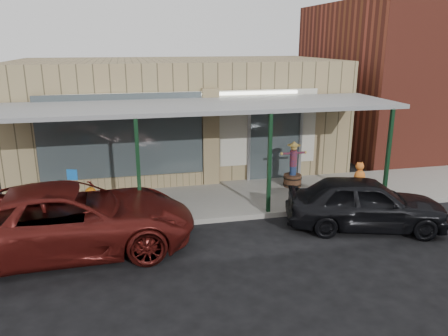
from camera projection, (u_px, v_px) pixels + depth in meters
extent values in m
plane|color=black|center=(223.00, 257.00, 10.23)|extent=(120.00, 120.00, 0.00)
cube|color=gray|center=(198.00, 201.00, 13.58)|extent=(40.00, 3.20, 0.15)
cube|color=#8D7C56|center=(178.00, 114.00, 17.32)|extent=(12.00, 6.00, 4.20)
cube|color=#3F4A4D|center=(122.00, 138.00, 13.96)|extent=(5.20, 0.06, 2.80)
cube|color=#3F4A4D|center=(275.00, 141.00, 15.29)|extent=(1.80, 0.06, 2.80)
cube|color=#8D7C56|center=(211.00, 139.00, 14.68)|extent=(0.55, 0.30, 3.40)
cube|color=#8D7C56|center=(125.00, 183.00, 14.44)|extent=(5.20, 0.30, 0.50)
cube|color=beige|center=(189.00, 131.00, 14.51)|extent=(9.00, 0.02, 2.60)
cube|color=white|center=(189.00, 95.00, 14.15)|extent=(7.50, 0.03, 0.10)
cube|color=gray|center=(196.00, 106.00, 12.75)|extent=(12.00, 3.00, 0.12)
cube|color=black|center=(139.00, 173.00, 11.43)|extent=(0.10, 0.10, 2.95)
cube|color=black|center=(269.00, 165.00, 12.19)|extent=(0.10, 0.10, 2.95)
cube|color=black|center=(388.00, 157.00, 12.97)|extent=(0.10, 0.10, 2.95)
cube|color=maroon|center=(448.00, 77.00, 20.68)|extent=(12.00, 8.00, 6.50)
cylinder|color=brown|center=(292.00, 180.00, 14.74)|extent=(0.70, 0.70, 0.40)
cylinder|color=navy|center=(293.00, 170.00, 14.64)|extent=(0.26, 0.26, 0.30)
cylinder|color=maroon|center=(293.00, 158.00, 14.52)|extent=(0.28, 0.28, 0.55)
sphere|color=gold|center=(294.00, 147.00, 14.41)|extent=(0.22, 0.22, 0.22)
cone|color=gold|center=(294.00, 143.00, 14.38)|extent=(0.36, 0.36, 0.14)
cylinder|color=brown|center=(91.00, 201.00, 12.87)|extent=(0.71, 0.71, 0.37)
ellipsoid|color=orange|center=(91.00, 191.00, 12.78)|extent=(0.30, 0.30, 0.24)
cylinder|color=#4C471E|center=(90.00, 187.00, 12.74)|extent=(0.04, 0.04, 0.06)
cylinder|color=gray|center=(75.00, 199.00, 11.91)|extent=(0.04, 0.04, 1.12)
cube|color=blue|center=(72.00, 175.00, 11.71)|extent=(0.28, 0.12, 0.29)
imported|color=black|center=(365.00, 203.00, 11.67)|extent=(4.47, 2.78, 1.42)
ellipsoid|color=#ED5C29|center=(360.00, 177.00, 12.40)|extent=(0.33, 0.27, 0.42)
sphere|color=#ED5C29|center=(360.00, 167.00, 12.36)|extent=(0.24, 0.24, 0.24)
cylinder|color=#197333|center=(360.00, 171.00, 12.35)|extent=(0.16, 0.16, 0.02)
imported|color=#501310|center=(70.00, 219.00, 10.34)|extent=(5.96, 2.92, 1.63)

